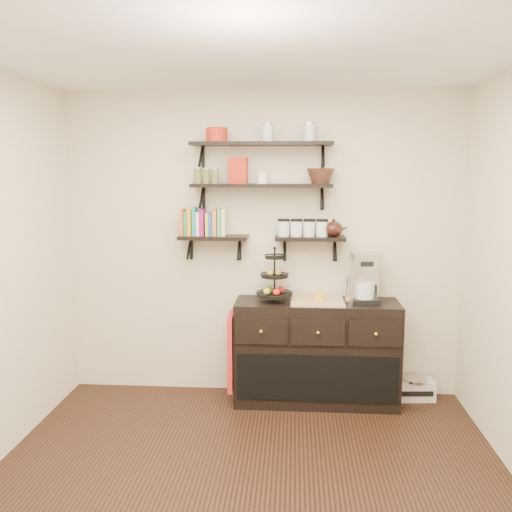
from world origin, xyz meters
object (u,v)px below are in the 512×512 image
object	(u,v)px
coffee_maker	(365,278)
radio	(415,389)
sideboard	(316,352)
fruit_stand	(275,283)

from	to	relation	value
coffee_maker	radio	xyz separation A→B (m)	(0.48, 0.07, -1.01)
sideboard	coffee_maker	size ratio (longest dim) A/B	3.26
fruit_stand	coffee_maker	xyz separation A→B (m)	(0.76, 0.03, 0.05)
radio	fruit_stand	bearing A→B (deg)	179.78
radio	coffee_maker	bearing A→B (deg)	-176.20
fruit_stand	radio	bearing A→B (deg)	4.53
sideboard	coffee_maker	world-z (taller)	coffee_maker
sideboard	coffee_maker	bearing A→B (deg)	4.19
radio	sideboard	bearing A→B (deg)	-178.17
sideboard	radio	bearing A→B (deg)	6.58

